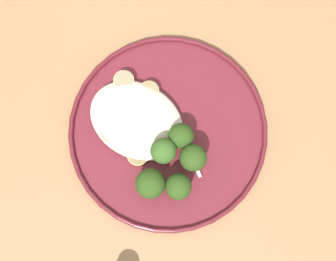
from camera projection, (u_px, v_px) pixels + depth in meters
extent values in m
plane|color=#47423D|center=(186.00, 174.00, 1.36)|extent=(6.00, 6.00, 0.00)
cube|color=#9E754C|center=(206.00, 145.00, 0.65)|extent=(1.40, 1.00, 0.04)
cylinder|color=maroon|center=(168.00, 132.00, 0.63)|extent=(0.29, 0.29, 0.01)
torus|color=maroon|center=(168.00, 131.00, 0.62)|extent=(0.29, 0.29, 0.01)
ellipsoid|color=beige|center=(136.00, 120.00, 0.61)|extent=(0.14, 0.11, 0.03)
cylinder|color=#DBB77A|center=(138.00, 155.00, 0.61)|extent=(0.03, 0.03, 0.01)
cylinder|color=#8E774F|center=(138.00, 155.00, 0.60)|extent=(0.03, 0.03, 0.00)
cylinder|color=#E5C689|center=(119.00, 105.00, 0.62)|extent=(0.03, 0.03, 0.02)
cylinder|color=#958159|center=(118.00, 104.00, 0.61)|extent=(0.02, 0.02, 0.00)
cylinder|color=beige|center=(138.00, 99.00, 0.62)|extent=(0.03, 0.03, 0.01)
cylinder|color=#988766|center=(137.00, 98.00, 0.61)|extent=(0.02, 0.02, 0.00)
cylinder|color=#E5C689|center=(149.00, 91.00, 0.62)|extent=(0.03, 0.03, 0.01)
cylinder|color=#958159|center=(149.00, 90.00, 0.61)|extent=(0.03, 0.03, 0.00)
cylinder|color=beige|center=(149.00, 126.00, 0.61)|extent=(0.03, 0.03, 0.01)
cylinder|color=#988766|center=(149.00, 125.00, 0.60)|extent=(0.03, 0.03, 0.00)
cylinder|color=beige|center=(124.00, 81.00, 0.62)|extent=(0.03, 0.03, 0.01)
cylinder|color=#988766|center=(124.00, 80.00, 0.61)|extent=(0.03, 0.03, 0.00)
cylinder|color=beige|center=(113.00, 132.00, 0.61)|extent=(0.04, 0.04, 0.01)
cylinder|color=#988766|center=(112.00, 131.00, 0.60)|extent=(0.03, 0.03, 0.00)
cylinder|color=#7A994C|center=(181.00, 138.00, 0.61)|extent=(0.02, 0.02, 0.02)
sphere|color=#2D4C19|center=(181.00, 136.00, 0.59)|extent=(0.04, 0.04, 0.04)
cylinder|color=#7A994C|center=(178.00, 187.00, 0.60)|extent=(0.02, 0.02, 0.02)
sphere|color=#2D4C19|center=(178.00, 187.00, 0.57)|extent=(0.04, 0.04, 0.04)
cylinder|color=#7A994C|center=(164.00, 153.00, 0.60)|extent=(0.01, 0.01, 0.03)
sphere|color=#386023|center=(163.00, 151.00, 0.58)|extent=(0.04, 0.04, 0.04)
cylinder|color=#89A356|center=(192.00, 160.00, 0.60)|extent=(0.02, 0.02, 0.03)
sphere|color=#2D4C19|center=(193.00, 158.00, 0.58)|extent=(0.04, 0.04, 0.04)
cylinder|color=#89A356|center=(151.00, 184.00, 0.60)|extent=(0.02, 0.02, 0.02)
sphere|color=#2D4C19|center=(150.00, 184.00, 0.57)|extent=(0.04, 0.04, 0.04)
cube|color=silver|center=(193.00, 160.00, 0.61)|extent=(0.05, 0.04, 0.00)
cube|color=silver|center=(162.00, 186.00, 0.60)|extent=(0.04, 0.04, 0.00)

